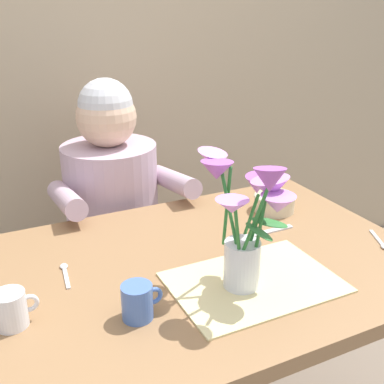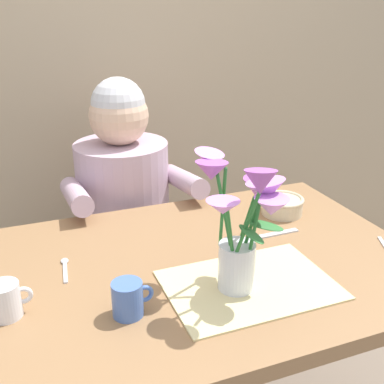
{
  "view_description": "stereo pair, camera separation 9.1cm",
  "coord_description": "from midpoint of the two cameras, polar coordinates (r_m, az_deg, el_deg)",
  "views": [
    {
      "loc": [
        -0.48,
        -0.96,
        1.38
      ],
      "look_at": [
        0.01,
        0.05,
        0.92
      ],
      "focal_mm": 44.32,
      "sensor_mm": 36.0,
      "label": 1
    },
    {
      "loc": [
        -0.39,
        -1.0,
        1.38
      ],
      "look_at": [
        0.01,
        0.05,
        0.92
      ],
      "focal_mm": 44.32,
      "sensor_mm": 36.0,
      "label": 2
    }
  ],
  "objects": [
    {
      "name": "ceramic_bowl",
      "position": [
        1.55,
        8.24,
        -1.23
      ],
      "size": [
        0.14,
        0.14,
        0.06
      ],
      "color": "beige",
      "rests_on": "dining_table"
    },
    {
      "name": "tea_cup",
      "position": [
        1.05,
        -9.05,
        -12.95
      ],
      "size": [
        0.09,
        0.07,
        0.08
      ],
      "color": "#476BB7",
      "rests_on": "dining_table"
    },
    {
      "name": "striped_placemat",
      "position": [
        1.17,
        5.24,
        -10.81
      ],
      "size": [
        0.4,
        0.28,
        0.0
      ],
      "primitive_type": "cube",
      "color": "beige",
      "rests_on": "dining_table"
    },
    {
      "name": "dining_table",
      "position": [
        1.3,
        -1.66,
        -12.26
      ],
      "size": [
        1.2,
        0.8,
        0.74
      ],
      "color": "olive",
      "rests_on": "ground_plane"
    },
    {
      "name": "coffee_cup",
      "position": [
        1.1,
        -23.21,
        -12.89
      ],
      "size": [
        0.09,
        0.07,
        0.08
      ],
      "color": "silver",
      "rests_on": "dining_table"
    },
    {
      "name": "spoon_1",
      "position": [
        1.26,
        -17.06,
        -9.18
      ],
      "size": [
        0.03,
        0.12,
        0.01
      ],
      "color": "silver",
      "rests_on": "dining_table"
    },
    {
      "name": "spoon_0",
      "position": [
        1.43,
        20.13,
        -5.79
      ],
      "size": [
        0.06,
        0.11,
        0.01
      ],
      "color": "silver",
      "rests_on": "dining_table"
    },
    {
      "name": "flower_vase",
      "position": [
        1.07,
        4.39,
        -2.93
      ],
      "size": [
        0.24,
        0.29,
        0.34
      ],
      "color": "silver",
      "rests_on": "dining_table"
    },
    {
      "name": "seated_person",
      "position": [
        1.84,
        -10.72,
        -4.61
      ],
      "size": [
        0.45,
        0.47,
        1.14
      ],
      "rotation": [
        0.0,
        0.0,
        0.05
      ],
      "color": "#4C4C56",
      "rests_on": "ground_plane"
    },
    {
      "name": "wood_panel_backdrop",
      "position": [
        2.08,
        -14.5,
        17.98
      ],
      "size": [
        4.0,
        0.1,
        2.5
      ],
      "primitive_type": "cube",
      "color": "tan",
      "rests_on": "ground_plane"
    },
    {
      "name": "dinner_knife",
      "position": [
        1.41,
        6.98,
        -4.88
      ],
      "size": [
        0.19,
        0.02,
        0.0
      ],
      "primitive_type": "cube",
      "rotation": [
        0.0,
        0.0,
        0.01
      ],
      "color": "silver",
      "rests_on": "dining_table"
    }
  ]
}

